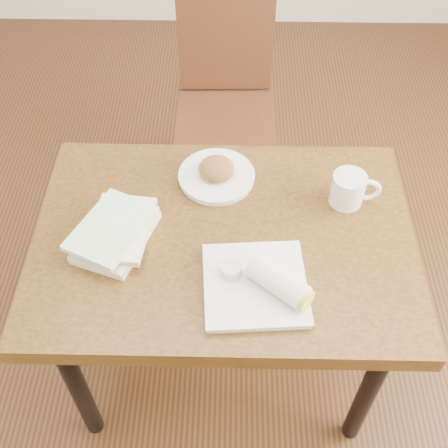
{
  "coord_description": "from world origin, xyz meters",
  "views": [
    {
      "loc": [
        0.02,
        -1.04,
        2.03
      ],
      "look_at": [
        0.0,
        0.0,
        0.8
      ],
      "focal_mm": 45.0,
      "sensor_mm": 36.0,
      "label": 1
    }
  ],
  "objects_px": {
    "chair_far": "(226,93)",
    "plate_burrito": "(262,284)",
    "book_stack": "(116,232)",
    "table": "(224,253)",
    "coffee_mug": "(350,189)",
    "plate_scone": "(217,174)"
  },
  "relations": [
    {
      "from": "chair_far",
      "to": "plate_burrito",
      "type": "height_order",
      "value": "chair_far"
    },
    {
      "from": "chair_far",
      "to": "book_stack",
      "type": "distance_m",
      "value": 1.05
    },
    {
      "from": "table",
      "to": "coffee_mug",
      "type": "height_order",
      "value": "coffee_mug"
    },
    {
      "from": "chair_far",
      "to": "plate_burrito",
      "type": "xyz_separation_m",
      "value": [
        0.12,
        -1.15,
        0.23
      ]
    },
    {
      "from": "table",
      "to": "plate_burrito",
      "type": "distance_m",
      "value": 0.25
    },
    {
      "from": "table",
      "to": "book_stack",
      "type": "distance_m",
      "value": 0.34
    },
    {
      "from": "coffee_mug",
      "to": "book_stack",
      "type": "bearing_deg",
      "value": -166.44
    },
    {
      "from": "coffee_mug",
      "to": "book_stack",
      "type": "height_order",
      "value": "coffee_mug"
    },
    {
      "from": "table",
      "to": "plate_burrito",
      "type": "bearing_deg",
      "value": -60.59
    },
    {
      "from": "table",
      "to": "coffee_mug",
      "type": "bearing_deg",
      "value": 20.95
    },
    {
      "from": "plate_scone",
      "to": "book_stack",
      "type": "xyz_separation_m",
      "value": [
        -0.28,
        -0.25,
        0.01
      ]
    },
    {
      "from": "chair_far",
      "to": "book_stack",
      "type": "xyz_separation_m",
      "value": [
        -0.3,
        -0.98,
        0.23
      ]
    },
    {
      "from": "book_stack",
      "to": "table",
      "type": "bearing_deg",
      "value": 3.96
    },
    {
      "from": "coffee_mug",
      "to": "plate_burrito",
      "type": "xyz_separation_m",
      "value": [
        -0.27,
        -0.33,
        -0.03
      ]
    },
    {
      "from": "table",
      "to": "plate_burrito",
      "type": "height_order",
      "value": "plate_burrito"
    },
    {
      "from": "plate_burrito",
      "to": "chair_far",
      "type": "bearing_deg",
      "value": 95.88
    },
    {
      "from": "coffee_mug",
      "to": "chair_far",
      "type": "bearing_deg",
      "value": 115.61
    },
    {
      "from": "plate_burrito",
      "to": "book_stack",
      "type": "bearing_deg",
      "value": 158.09
    },
    {
      "from": "table",
      "to": "book_stack",
      "type": "xyz_separation_m",
      "value": [
        -0.31,
        -0.02,
        0.12
      ]
    },
    {
      "from": "coffee_mug",
      "to": "plate_burrito",
      "type": "bearing_deg",
      "value": -129.0
    },
    {
      "from": "chair_far",
      "to": "plate_scone",
      "type": "height_order",
      "value": "chair_far"
    },
    {
      "from": "table",
      "to": "book_stack",
      "type": "relative_size",
      "value": 3.73
    }
  ]
}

